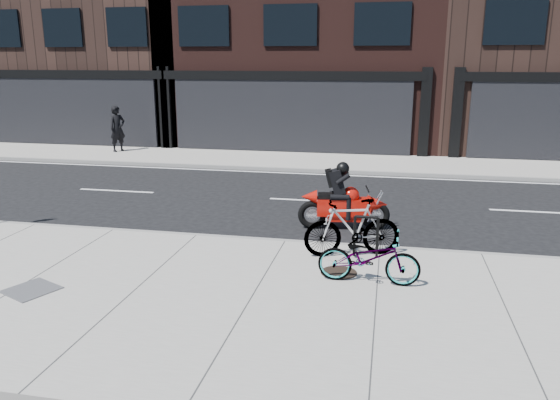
% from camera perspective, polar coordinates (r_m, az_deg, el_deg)
% --- Properties ---
extents(ground, '(120.00, 120.00, 0.00)m').
position_cam_1_polar(ground, '(13.59, 2.10, -2.16)').
color(ground, black).
rests_on(ground, ground).
extents(sidewalk_near, '(60.00, 6.00, 0.13)m').
position_cam_1_polar(sidewalk_near, '(8.98, -3.17, -10.77)').
color(sidewalk_near, gray).
rests_on(sidewalk_near, ground).
extents(sidewalk_far, '(60.00, 3.50, 0.13)m').
position_cam_1_polar(sidewalk_far, '(21.06, 5.54, 3.96)').
color(sidewalk_far, gray).
rests_on(sidewalk_far, ground).
extents(building_midwest, '(10.00, 10.00, 12.00)m').
position_cam_1_polar(building_midwest, '(30.84, -16.63, 17.86)').
color(building_midwest, black).
rests_on(building_midwest, ground).
extents(bike_rack, '(0.50, 0.06, 0.84)m').
position_cam_1_polar(bike_rack, '(10.77, 8.98, -3.39)').
color(bike_rack, black).
rests_on(bike_rack, sidewalk_near).
extents(bicycle_front, '(1.77, 0.66, 0.92)m').
position_cam_1_polar(bicycle_front, '(9.55, 9.26, -5.95)').
color(bicycle_front, gray).
rests_on(bicycle_front, sidewalk_near).
extents(bicycle_rear, '(1.98, 1.10, 1.15)m').
position_cam_1_polar(bicycle_rear, '(10.76, 7.55, -2.89)').
color(bicycle_rear, gray).
rests_on(bicycle_rear, sidewalk_near).
extents(motorcycle, '(2.16, 0.66, 1.62)m').
position_cam_1_polar(motorcycle, '(12.86, 7.12, -0.20)').
color(motorcycle, black).
rests_on(motorcycle, ground).
extents(pedestrian, '(0.75, 0.83, 1.90)m').
position_cam_1_polar(pedestrian, '(23.92, -16.62, 7.15)').
color(pedestrian, black).
rests_on(pedestrian, sidewalk_far).
extents(manhole_cover, '(0.73, 0.73, 0.02)m').
position_cam_1_polar(manhole_cover, '(10.06, 6.16, -7.54)').
color(manhole_cover, black).
rests_on(manhole_cover, sidewalk_near).
extents(utility_grate, '(0.99, 0.99, 0.02)m').
position_cam_1_polar(utility_grate, '(10.20, -24.55, -8.52)').
color(utility_grate, '#48484A').
rests_on(utility_grate, sidewalk_near).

